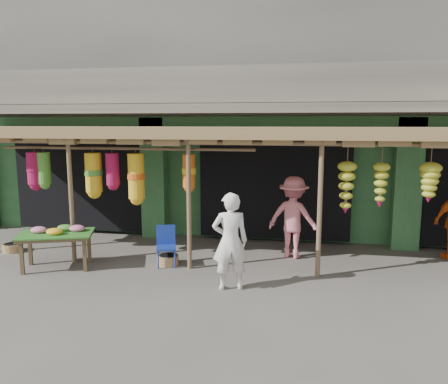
% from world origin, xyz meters
% --- Properties ---
extents(ground, '(80.00, 80.00, 0.00)m').
position_xyz_m(ground, '(0.00, 0.00, 0.00)').
color(ground, '#514C47').
rests_on(ground, ground).
extents(building, '(16.40, 6.80, 7.00)m').
position_xyz_m(building, '(-0.00, 4.87, 3.37)').
color(building, gray).
rests_on(building, ground).
extents(awning, '(14.00, 2.70, 2.79)m').
position_xyz_m(awning, '(-0.15, 0.80, 2.58)').
color(awning, brown).
rests_on(awning, ground).
extents(flower_table, '(1.59, 1.24, 0.84)m').
position_xyz_m(flower_table, '(-4.10, -0.64, 0.68)').
color(flower_table, brown).
rests_on(flower_table, ground).
extents(blue_chair, '(0.49, 0.50, 0.81)m').
position_xyz_m(blue_chair, '(-2.02, -0.08, 0.45)').
color(blue_chair, navy).
rests_on(blue_chair, ground).
extents(basket_left, '(0.50, 0.50, 0.18)m').
position_xyz_m(basket_left, '(-5.74, 0.19, 0.09)').
color(basket_left, '#966C44').
rests_on(basket_left, ground).
extents(basket_right, '(0.48, 0.48, 0.20)m').
position_xyz_m(basket_right, '(-2.00, -0.06, 0.10)').
color(basket_right, '#A97A4E').
rests_on(basket_right, ground).
extents(person_front, '(0.71, 0.57, 1.71)m').
position_xyz_m(person_front, '(-0.53, -1.11, 0.86)').
color(person_front, white).
rests_on(person_front, ground).
extents(person_shopper, '(1.28, 0.97, 1.76)m').
position_xyz_m(person_shopper, '(0.50, 0.93, 0.88)').
color(person_shopper, '#D7727B').
rests_on(person_shopper, ground).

